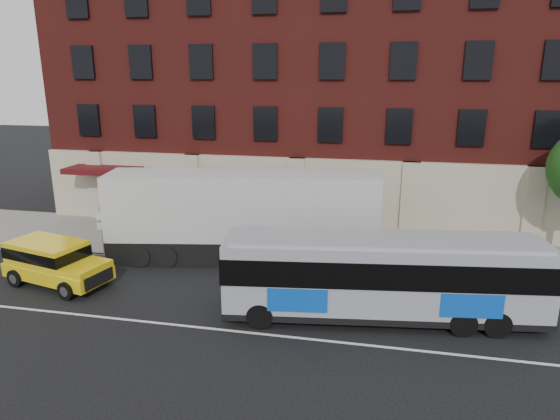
% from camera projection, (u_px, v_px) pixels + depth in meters
% --- Properties ---
extents(ground, '(120.00, 120.00, 0.00)m').
position_uv_depth(ground, '(236.00, 339.00, 16.28)').
color(ground, black).
rests_on(ground, ground).
extents(sidewalk, '(60.00, 6.00, 0.15)m').
position_uv_depth(sidewalk, '(287.00, 247.00, 24.75)').
color(sidewalk, gray).
rests_on(sidewalk, ground).
extents(kerb, '(60.00, 0.25, 0.15)m').
position_uv_depth(kerb, '(274.00, 269.00, 21.92)').
color(kerb, gray).
rests_on(kerb, ground).
extents(lane_line, '(60.00, 0.12, 0.01)m').
position_uv_depth(lane_line, '(240.00, 332.00, 16.75)').
color(lane_line, silver).
rests_on(lane_line, ground).
extents(building, '(30.00, 12.10, 15.00)m').
position_uv_depth(building, '(311.00, 90.00, 30.20)').
color(building, maroon).
rests_on(building, sidewalk).
extents(sign_pole, '(0.30, 0.20, 2.50)m').
position_uv_depth(sign_pole, '(101.00, 227.00, 23.33)').
color(sign_pole, gray).
rests_on(sign_pole, ground).
extents(city_bus, '(11.43, 3.82, 3.07)m').
position_uv_depth(city_bus, '(383.00, 275.00, 17.25)').
color(city_bus, '#9C9DA6').
rests_on(city_bus, ground).
extents(yellow_suv, '(4.89, 2.87, 1.82)m').
position_uv_depth(yellow_suv, '(53.00, 260.00, 20.35)').
color(yellow_suv, yellow).
rests_on(yellow_suv, ground).
extents(shipping_container, '(12.69, 4.65, 4.15)m').
position_uv_depth(shipping_container, '(243.00, 217.00, 22.88)').
color(shipping_container, black).
rests_on(shipping_container, ground).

